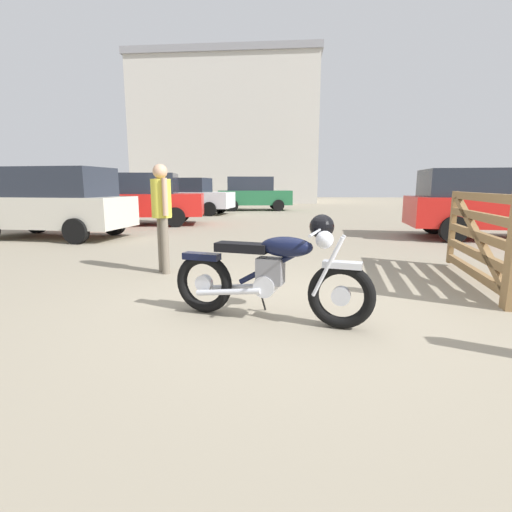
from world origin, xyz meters
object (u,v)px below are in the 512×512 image
vintage_motorcycle (274,272)px  pale_sedan_back (55,202)px  dark_sedan_left (505,202)px  bystander (162,207)px  silver_sedan_mid (253,193)px  timber_gate (486,236)px  white_estate_far (130,197)px  blue_hatchback_right (187,196)px  red_hatchback_near (141,193)px

vintage_motorcycle → pale_sedan_back: (-5.83, 5.59, 0.43)m
vintage_motorcycle → dark_sedan_left: bearing=63.7°
dark_sedan_left → pale_sedan_back: bearing=-170.8°
bystander → silver_sedan_mid: bearing=54.7°
pale_sedan_back → silver_sedan_mid: same height
bystander → pale_sedan_back: pale_sedan_back is taller
silver_sedan_mid → bystander: bearing=-99.0°
pale_sedan_back → timber_gate: bearing=159.5°
timber_gate → white_estate_far: 11.02m
vintage_motorcycle → blue_hatchback_right: size_ratio=0.47×
dark_sedan_left → blue_hatchback_right: size_ratio=1.11×
vintage_motorcycle → silver_sedan_mid: bearing=110.5°
timber_gate → silver_sedan_mid: (-4.59, 15.62, 0.21)m
white_estate_far → silver_sedan_mid: silver_sedan_mid is taller
bystander → blue_hatchback_right: size_ratio=0.38×
bystander → dark_sedan_left: (7.25, 4.42, -0.08)m
timber_gate → red_hatchback_near: 17.84m
blue_hatchback_right → silver_sedan_mid: 4.21m
bystander → silver_sedan_mid: 15.11m
bystander → white_estate_far: (-3.51, 7.05, -0.08)m
red_hatchback_near → vintage_motorcycle: bearing=-53.2°
bystander → red_hatchback_near: (-5.89, 13.99, -0.08)m
dark_sedan_left → blue_hatchback_right: (-10.11, 7.53, -0.10)m
vintage_motorcycle → timber_gate: (2.69, 1.46, 0.21)m
bystander → vintage_motorcycle: bearing=-83.2°
bystander → blue_hatchback_right: blue_hatchback_right is taller
vintage_motorcycle → blue_hatchback_right: 14.68m
timber_gate → silver_sedan_mid: silver_sedan_mid is taller
white_estate_far → pale_sedan_back: bearing=-108.7°
timber_gate → red_hatchback_near: (-10.39, 14.51, 0.24)m
pale_sedan_back → bystander: bearing=143.4°
timber_gate → bystander: (-4.49, 0.51, 0.32)m
pale_sedan_back → dark_sedan_left: bearing=-170.6°
white_estate_far → red_hatchback_near: size_ratio=1.00×
blue_hatchback_right → pale_sedan_back: 8.41m
pale_sedan_back → red_hatchback_near: pale_sedan_back is taller
timber_gate → pale_sedan_back: bearing=70.6°
vintage_motorcycle → bystander: bearing=146.6°
bystander → white_estate_far: bearing=80.8°
vintage_motorcycle → red_hatchback_near: bearing=129.9°
vintage_motorcycle → red_hatchback_near: size_ratio=0.41×
white_estate_far → red_hatchback_near: (-2.38, 6.94, 0.00)m
dark_sedan_left → bystander: bearing=-143.5°
vintage_motorcycle → bystander: (-1.81, 1.97, 0.53)m
vintage_motorcycle → pale_sedan_back: pale_sedan_back is taller
timber_gate → red_hatchback_near: size_ratio=0.51×
vintage_motorcycle → bystander: bystander is taller
blue_hatchback_right → dark_sedan_left: bearing=148.8°
bystander → silver_sedan_mid: (-0.09, 15.11, -0.10)m
timber_gate → dark_sedan_left: bearing=-22.8°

